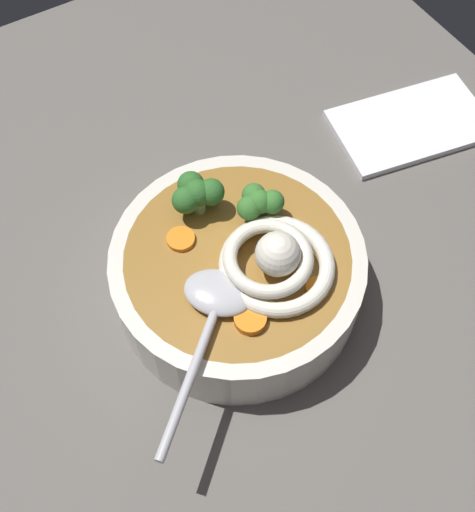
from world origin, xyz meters
TOP-DOWN VIEW (x-y plane):
  - table_slab at (0.00, 0.00)cm, footprint 91.87×91.87cm
  - soup_bowl at (-3.54, 2.67)cm, footprint 23.24×23.24cm
  - noodle_pile at (-5.60, 5.46)cm, footprint 11.23×11.01cm
  - soup_spoon at (0.57, 6.27)cm, footprint 15.18×13.89cm
  - broccoli_floret_left at (-7.42, -0.02)cm, footprint 4.34×3.73cm
  - broccoli_floret_near_spoon at (-3.03, -3.70)cm, footprint 4.87×4.19cm
  - carrot_slice_front at (-7.74, 9.11)cm, footprint 2.15×2.15cm
  - carrot_slice_beside_chili at (-1.15, 8.69)cm, footprint 2.77×2.77cm
  - carrot_slice_beside_noodles at (0.14, -1.38)cm, footprint 2.56×2.56cm
  - folded_napkin at (-31.56, -5.33)cm, footprint 19.07×13.30cm

SIDE VIEW (x-z plane):
  - table_slab at x=0.00cm, z-range 0.00..2.68cm
  - folded_napkin at x=-31.56cm, z-range 2.68..3.48cm
  - soup_bowl at x=-3.54cm, z-range 2.79..9.33cm
  - carrot_slice_front at x=-7.74cm, z-range 9.23..9.68cm
  - carrot_slice_beside_noodles at x=0.14cm, z-range 9.23..9.71cm
  - carrot_slice_beside_chili at x=-1.15cm, z-range 9.23..9.98cm
  - soup_spoon at x=0.57cm, z-range 9.23..10.83cm
  - noodle_pile at x=-5.60cm, z-range 8.38..12.89cm
  - broccoli_floret_left at x=-7.42cm, z-range 9.66..13.09cm
  - broccoli_floret_near_spoon at x=-3.03cm, z-range 9.71..13.57cm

